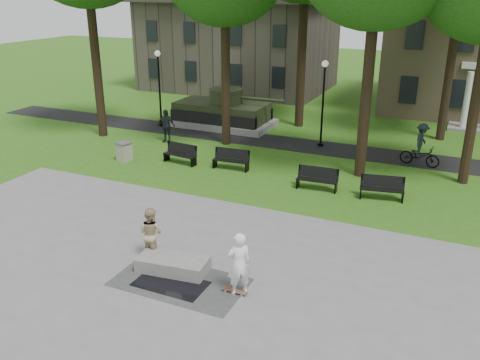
# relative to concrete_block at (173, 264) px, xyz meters

# --- Properties ---
(ground) EXTENTS (120.00, 120.00, 0.00)m
(ground) POSITION_rel_concrete_block_xyz_m (-0.03, 2.62, -0.24)
(ground) COLOR #305A15
(ground) RESTS_ON ground
(plaza) EXTENTS (22.00, 16.00, 0.02)m
(plaza) POSITION_rel_concrete_block_xyz_m (-0.03, -2.38, -0.23)
(plaza) COLOR gray
(plaza) RESTS_ON ground
(footpath) EXTENTS (44.00, 2.60, 0.01)m
(footpath) POSITION_rel_concrete_block_xyz_m (-0.03, 14.62, -0.24)
(footpath) COLOR black
(footpath) RESTS_ON ground
(building_left) EXTENTS (15.00, 10.00, 7.20)m
(building_left) POSITION_rel_concrete_block_xyz_m (-11.03, 29.12, 3.35)
(building_left) COLOR #4C443D
(building_left) RESTS_ON ground
(lamp_left) EXTENTS (0.36, 0.36, 4.73)m
(lamp_left) POSITION_rel_concrete_block_xyz_m (-10.03, 14.92, 2.55)
(lamp_left) COLOR black
(lamp_left) RESTS_ON ground
(lamp_mid) EXTENTS (0.36, 0.36, 4.73)m
(lamp_mid) POSITION_rel_concrete_block_xyz_m (0.47, 14.92, 2.55)
(lamp_mid) COLOR black
(lamp_mid) RESTS_ON ground
(tank_monument) EXTENTS (7.45, 3.40, 2.40)m
(tank_monument) POSITION_rel_concrete_block_xyz_m (-6.49, 16.62, 0.61)
(tank_monument) COLOR gray
(tank_monument) RESTS_ON ground
(puddle) EXTENTS (2.20, 1.20, 0.00)m
(puddle) POSITION_rel_concrete_block_xyz_m (0.33, -0.69, -0.22)
(puddle) COLOR black
(puddle) RESTS_ON plaza
(concrete_block) EXTENTS (2.31, 1.26, 0.45)m
(concrete_block) POSITION_rel_concrete_block_xyz_m (0.00, 0.00, 0.00)
(concrete_block) COLOR gray
(concrete_block) RESTS_ON plaza
(skateboard) EXTENTS (0.78, 0.21, 0.07)m
(skateboard) POSITION_rel_concrete_block_xyz_m (2.28, -0.31, -0.19)
(skateboard) COLOR brown
(skateboard) RESTS_ON plaza
(skateboarder) EXTENTS (0.84, 0.82, 1.95)m
(skateboarder) POSITION_rel_concrete_block_xyz_m (2.41, -0.30, 0.75)
(skateboarder) COLOR white
(skateboarder) RESTS_ON plaza
(friend_watching) EXTENTS (0.91, 0.74, 1.77)m
(friend_watching) POSITION_rel_concrete_block_xyz_m (-1.06, 0.43, 0.66)
(friend_watching) COLOR tan
(friend_watching) RESTS_ON plaza
(pedestrian_walker) EXTENTS (1.14, 0.55, 1.89)m
(pedestrian_walker) POSITION_rel_concrete_block_xyz_m (-7.82, 12.04, 0.70)
(pedestrian_walker) COLOR black
(pedestrian_walker) RESTS_ON ground
(cyclist) EXTENTS (2.04, 1.19, 2.16)m
(cyclist) POSITION_rel_concrete_block_xyz_m (5.87, 13.75, 0.64)
(cyclist) COLOR black
(cyclist) RESTS_ON ground
(park_bench_0) EXTENTS (1.84, 0.72, 1.00)m
(park_bench_0) POSITION_rel_concrete_block_xyz_m (-5.16, 9.15, 0.28)
(park_bench_0) COLOR black
(park_bench_0) RESTS_ON ground
(park_bench_1) EXTENTS (1.83, 0.64, 1.00)m
(park_bench_1) POSITION_rel_concrete_block_xyz_m (-2.44, 9.41, 0.28)
(park_bench_1) COLOR black
(park_bench_1) RESTS_ON ground
(park_bench_2) EXTENTS (1.83, 0.64, 1.00)m
(park_bench_2) POSITION_rel_concrete_block_xyz_m (2.15, 8.57, 0.28)
(park_bench_2) COLOR black
(park_bench_2) RESTS_ON ground
(park_bench_3) EXTENTS (1.85, 0.84, 1.00)m
(park_bench_3) POSITION_rel_concrete_block_xyz_m (4.93, 8.64, 0.28)
(park_bench_3) COLOR black
(park_bench_3) RESTS_ON ground
(trash_bin) EXTENTS (0.77, 0.77, 0.96)m
(trash_bin) POSITION_rel_concrete_block_xyz_m (-8.00, 8.30, 0.24)
(trash_bin) COLOR #9F9483
(trash_bin) RESTS_ON ground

